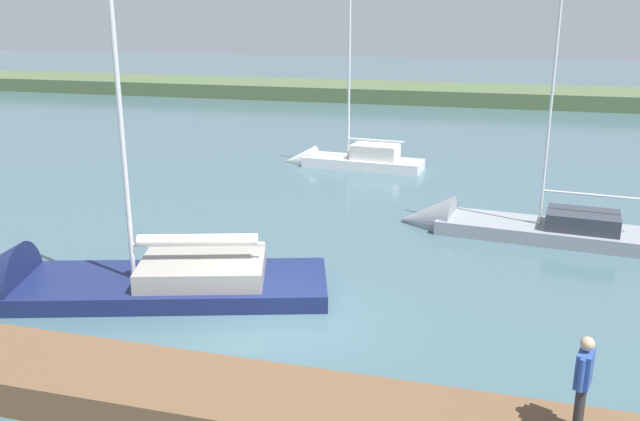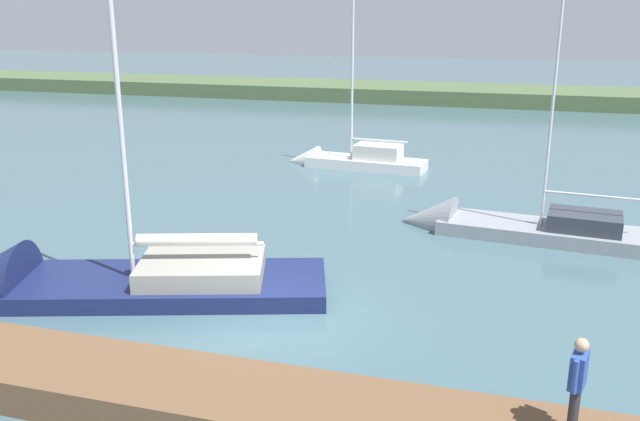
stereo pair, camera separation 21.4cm
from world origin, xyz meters
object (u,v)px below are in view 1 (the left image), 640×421
at_px(sailboat_mid_channel, 345,163).
at_px(person_on_dock, 583,378).
at_px(sailboat_inner_slip, 507,229).
at_px(sailboat_outer_mooring, 83,290).

xyz_separation_m(sailboat_mid_channel, person_on_dock, (-8.87, 21.01, 1.50)).
distance_m(sailboat_inner_slip, person_on_dock, 12.52).
bearing_deg(sailboat_inner_slip, sailboat_mid_channel, -42.12).
xyz_separation_m(sailboat_inner_slip, sailboat_mid_channel, (7.70, -8.63, 0.01)).
bearing_deg(person_on_dock, sailboat_outer_mooring, 176.38).
bearing_deg(sailboat_mid_channel, sailboat_inner_slip, 136.69).
bearing_deg(person_on_dock, sailboat_mid_channel, 127.82).
relative_size(sailboat_mid_channel, person_on_dock, 5.14).
bearing_deg(sailboat_outer_mooring, person_on_dock, 144.16).
xyz_separation_m(sailboat_inner_slip, person_on_dock, (-1.17, 12.38, 1.51)).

